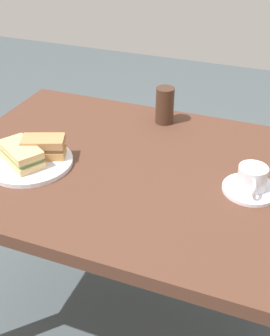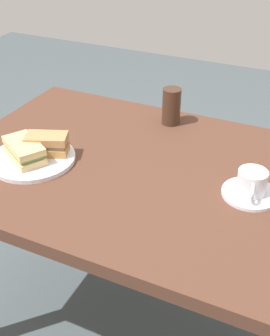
# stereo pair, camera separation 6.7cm
# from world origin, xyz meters

# --- Properties ---
(ground_plane) EXTENTS (6.00, 6.00, 0.00)m
(ground_plane) POSITION_xyz_m (0.00, 0.00, 0.00)
(ground_plane) COLOR #464F54
(dining_table) EXTENTS (1.16, 0.81, 0.72)m
(dining_table) POSITION_xyz_m (0.00, 0.00, 0.62)
(dining_table) COLOR #513023
(dining_table) RESTS_ON ground_plane
(sandwich_plate) EXTENTS (0.26, 0.26, 0.01)m
(sandwich_plate) POSITION_xyz_m (0.31, 0.11, 0.73)
(sandwich_plate) COLOR white
(sandwich_plate) RESTS_ON dining_table
(sandwich_front) EXTENTS (0.17, 0.14, 0.05)m
(sandwich_front) POSITION_xyz_m (0.32, 0.13, 0.76)
(sandwich_front) COLOR #DCB97B
(sandwich_front) RESTS_ON sandwich_plate
(sandwich_back) EXTENTS (0.14, 0.11, 0.06)m
(sandwich_back) POSITION_xyz_m (0.28, 0.07, 0.77)
(sandwich_back) COLOR #B68146
(sandwich_back) RESTS_ON sandwich_plate
(coffee_saucer) EXTENTS (0.15, 0.15, 0.01)m
(coffee_saucer) POSITION_xyz_m (-0.33, 0.01, 0.73)
(coffee_saucer) COLOR white
(coffee_saucer) RESTS_ON dining_table
(coffee_cup) EXTENTS (0.08, 0.11, 0.07)m
(coffee_cup) POSITION_xyz_m (-0.33, 0.01, 0.77)
(coffee_cup) COLOR white
(coffee_cup) RESTS_ON coffee_saucer
(spoon) EXTENTS (0.02, 0.10, 0.01)m
(spoon) POSITION_xyz_m (-0.33, -0.07, 0.74)
(spoon) COLOR silver
(spoon) RESTS_ON coffee_saucer
(drinking_glass) EXTENTS (0.06, 0.06, 0.13)m
(drinking_glass) POSITION_xyz_m (0.02, -0.30, 0.79)
(drinking_glass) COLOR #40281D
(drinking_glass) RESTS_ON dining_table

